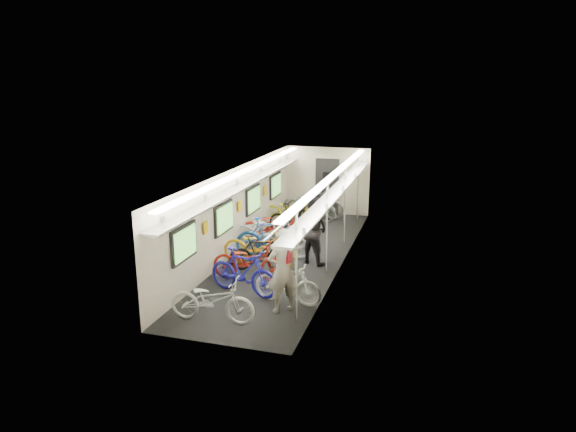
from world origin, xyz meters
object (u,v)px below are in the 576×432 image
Objects in this scene: bicycle_0 at (212,300)px; bicycle_1 at (243,272)px; passenger_near at (283,271)px; backpack at (285,253)px; passenger_mid at (313,230)px.

bicycle_0 is 0.99× the size of bicycle_1.
passenger_near reaches higher than bicycle_1.
bicycle_0 is 1.46m from bicycle_1.
bicycle_0 is at bearing -125.03° from backpack.
passenger_near is 1.00× the size of passenger_mid.
bicycle_0 is at bearing -3.76° from passenger_near.
bicycle_1 reaches higher than bicycle_0.
bicycle_0 is 1.73m from backpack.
backpack is at bearing -179.00° from passenger_near.
backpack is at bearing -58.66° from bicycle_0.
bicycle_0 is 0.97× the size of passenger_near.
passenger_mid reaches higher than backpack.
passenger_near is 4.76× the size of backpack.
bicycle_1 is at bearing -7.56° from bicycle_0.
passenger_mid reaches higher than bicycle_1.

